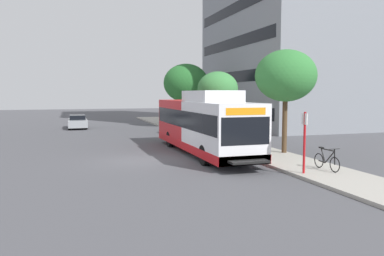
% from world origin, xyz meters
% --- Properties ---
extents(ground_plane, '(120.00, 120.00, 0.00)m').
position_xyz_m(ground_plane, '(0.00, 8.00, 0.00)').
color(ground_plane, '#4C4C51').
extents(sidewalk_curb, '(3.00, 56.00, 0.14)m').
position_xyz_m(sidewalk_curb, '(7.00, 6.00, 0.07)').
color(sidewalk_curb, '#A8A399').
rests_on(sidewalk_curb, ground).
extents(transit_bus, '(2.58, 12.25, 3.65)m').
position_xyz_m(transit_bus, '(3.90, 1.31, 1.70)').
color(transit_bus, white).
rests_on(transit_bus, ground).
extents(bus_stop_sign_pole, '(0.10, 0.36, 2.60)m').
position_xyz_m(bus_stop_sign_pole, '(5.92, -5.85, 1.65)').
color(bus_stop_sign_pole, red).
rests_on(bus_stop_sign_pole, sidewalk_curb).
extents(bicycle_parked, '(0.52, 1.76, 1.02)m').
position_xyz_m(bicycle_parked, '(7.28, -5.57, 0.56)').
color(bicycle_parked, black).
rests_on(bicycle_parked, sidewalk_curb).
extents(street_tree_near_stop, '(3.42, 3.42, 5.80)m').
position_xyz_m(street_tree_near_stop, '(8.14, -0.61, 4.47)').
color(street_tree_near_stop, '#4C3823').
rests_on(street_tree_near_stop, sidewalk_curb).
extents(street_tree_mid_block, '(3.22, 3.22, 5.09)m').
position_xyz_m(street_tree_mid_block, '(7.84, 8.99, 3.85)').
color(street_tree_mid_block, '#4C3823').
rests_on(street_tree_mid_block, sidewalk_curb).
extents(street_tree_far_block, '(4.60, 4.60, 6.36)m').
position_xyz_m(street_tree_far_block, '(8.00, 18.26, 4.54)').
color(street_tree_far_block, '#4C3823').
rests_on(street_tree_far_block, sidewalk_curb).
extents(parked_car_far_lane, '(1.80, 4.50, 1.33)m').
position_xyz_m(parked_car_far_lane, '(-2.73, 20.30, 0.66)').
color(parked_car_far_lane, '#93999E').
rests_on(parked_car_far_lane, ground).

